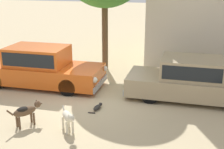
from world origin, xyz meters
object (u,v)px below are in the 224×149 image
object	(u,v)px
parked_sedan_second	(192,79)
stray_dog_spotted	(26,111)
parked_sedan_nearest	(39,66)
stray_dog_tan	(68,118)
stray_cat	(97,107)

from	to	relation	value
parked_sedan_second	stray_dog_spotted	size ratio (longest dim) A/B	5.08
parked_sedan_nearest	stray_dog_tan	bearing A→B (deg)	-52.62
stray_dog_tan	stray_dog_spotted	bearing A→B (deg)	-131.32
stray_dog_spotted	parked_sedan_nearest	bearing A→B (deg)	57.59
stray_cat	parked_sedan_nearest	bearing A→B (deg)	72.12
parked_sedan_second	stray_dog_spotted	bearing A→B (deg)	-143.85
parked_sedan_second	stray_dog_spotted	xyz separation A→B (m)	(-4.34, -3.15, -0.25)
stray_dog_spotted	stray_cat	xyz separation A→B (m)	(1.57, 1.47, -0.36)
parked_sedan_second	stray_dog_tan	distance (m)	4.46
parked_sedan_nearest	stray_cat	size ratio (longest dim) A/B	8.28
parked_sedan_nearest	parked_sedan_second	distance (m)	5.54
parked_sedan_second	stray_dog_tan	bearing A→B (deg)	-133.79
parked_sedan_nearest	stray_cat	xyz separation A→B (m)	(2.77, -1.59, -0.65)
parked_sedan_nearest	stray_dog_tan	world-z (taller)	parked_sedan_nearest
stray_dog_spotted	stray_dog_tan	bearing A→B (deg)	-56.18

